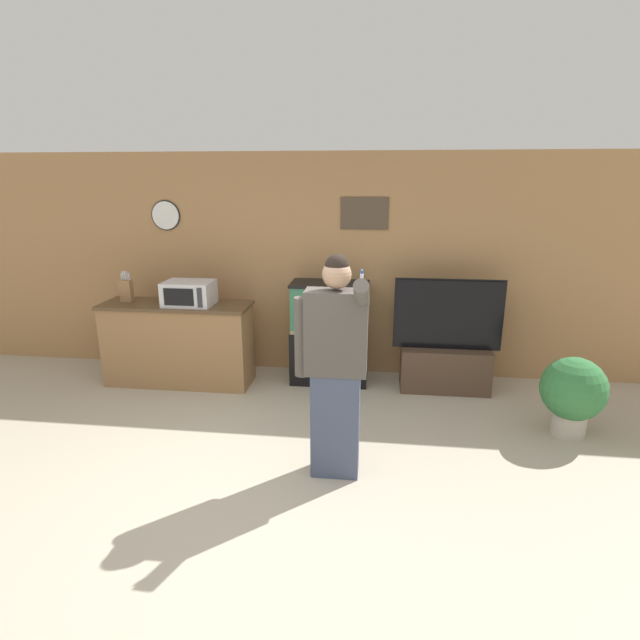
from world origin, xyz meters
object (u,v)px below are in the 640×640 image
(counter_island, at_px, (179,343))
(microwave, at_px, (189,293))
(knife_block, at_px, (126,290))
(person_standing, at_px, (335,365))
(aquarium_on_stand, at_px, (330,333))
(potted_plant, at_px, (573,392))
(tv_on_stand, at_px, (445,358))

(counter_island, bearing_deg, microwave, -11.50)
(counter_island, xyz_separation_m, knife_block, (-0.58, 0.04, 0.61))
(microwave, bearing_deg, person_standing, -42.23)
(knife_block, bearing_deg, counter_island, -3.51)
(aquarium_on_stand, bearing_deg, counter_island, -171.28)
(person_standing, bearing_deg, microwave, 137.77)
(microwave, distance_m, potted_plant, 4.00)
(counter_island, bearing_deg, tv_on_stand, 3.09)
(knife_block, distance_m, aquarium_on_stand, 2.37)
(microwave, distance_m, knife_block, 0.77)
(microwave, distance_m, person_standing, 2.39)
(aquarium_on_stand, distance_m, potted_plant, 2.56)
(potted_plant, bearing_deg, counter_island, 169.52)
(aquarium_on_stand, height_order, potted_plant, aquarium_on_stand)
(person_standing, bearing_deg, aquarium_on_stand, 96.93)
(knife_block, height_order, person_standing, person_standing)
(microwave, xyz_separation_m, person_standing, (1.77, -1.60, -0.15))
(counter_island, height_order, aquarium_on_stand, aquarium_on_stand)
(microwave, distance_m, aquarium_on_stand, 1.64)
(potted_plant, bearing_deg, aquarium_on_stand, 156.59)
(person_standing, bearing_deg, tv_on_stand, 59.11)
(microwave, relative_size, potted_plant, 0.71)
(aquarium_on_stand, bearing_deg, potted_plant, -23.41)
(microwave, height_order, knife_block, knife_block)
(person_standing, bearing_deg, knife_block, 146.51)
(knife_block, bearing_deg, microwave, -5.44)
(microwave, distance_m, tv_on_stand, 2.94)
(aquarium_on_stand, distance_m, tv_on_stand, 1.33)
(person_standing, height_order, potted_plant, person_standing)
(microwave, bearing_deg, knife_block, 174.56)
(knife_block, distance_m, potted_plant, 4.76)
(counter_island, distance_m, potted_plant, 4.13)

